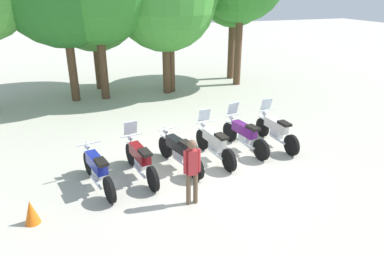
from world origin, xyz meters
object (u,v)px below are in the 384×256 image
motorcycle_5 (276,129)px  motorcycle_3 (214,143)px  person_0 (192,168)px  tree_2 (92,2)px  motorcycle_0 (97,169)px  traffic_cone (31,212)px  motorcycle_1 (140,158)px  motorcycle_4 (244,134)px  motorcycle_2 (179,151)px

motorcycle_5 → motorcycle_3: bearing=93.8°
person_0 → tree_2: bearing=6.8°
motorcycle_0 → tree_2: (0.94, 9.47, 3.53)m
tree_2 → traffic_cone: (-2.40, -10.50, -3.76)m
motorcycle_0 → motorcycle_1: bearing=-93.8°
motorcycle_4 → person_0: size_ratio=1.35×
motorcycle_1 → motorcycle_5: (4.43, 0.59, 0.00)m
motorcycle_5 → motorcycle_2: bearing=94.0°
motorcycle_2 → tree_2: 9.87m
motorcycle_0 → motorcycle_1: size_ratio=0.99×
motorcycle_1 → motorcycle_4: same height
motorcycle_2 → traffic_cone: size_ratio=3.89×
motorcycle_0 → motorcycle_3: 3.36m
motorcycle_0 → motorcycle_5: 5.59m
motorcycle_4 → motorcycle_1: bearing=89.3°
motorcycle_4 → motorcycle_5: size_ratio=0.99×
motorcycle_1 → motorcycle_2: 1.12m
motorcycle_5 → person_0: (-3.56, -2.23, 0.41)m
motorcycle_2 → person_0: (-0.24, -1.78, 0.43)m
motorcycle_3 → traffic_cone: bearing=100.4°
motorcycle_2 → motorcycle_4: 2.26m
motorcycle_0 → traffic_cone: bearing=111.7°
motorcycle_5 → person_0: person_0 is taller
motorcycle_3 → motorcycle_2: bearing=90.8°
motorcycle_3 → motorcycle_1: bearing=90.5°
motorcycle_1 → motorcycle_4: 3.37m
motorcycle_1 → motorcycle_3: same height
person_0 → motorcycle_0: bearing=55.0°
motorcycle_4 → person_0: person_0 is taller
motorcycle_0 → motorcycle_2: bearing=-94.9°
motorcycle_3 → traffic_cone: 5.03m
motorcycle_0 → person_0: (1.97, -1.45, 0.43)m
motorcycle_0 → traffic_cone: (-1.47, -1.04, -0.23)m
traffic_cone → motorcycle_5: bearing=14.5°
motorcycle_4 → motorcycle_0: bearing=89.2°
motorcycle_4 → tree_2: 10.00m
motorcycle_2 → motorcycle_5: motorcycle_5 is taller
person_0 → traffic_cone: 3.53m
person_0 → motorcycle_5: bearing=-56.7°
motorcycle_2 → motorcycle_5: (3.32, 0.44, 0.01)m
motorcycle_2 → motorcycle_4: (2.21, 0.44, 0.01)m
motorcycle_5 → motorcycle_0: bearing=94.4°
person_0 → motorcycle_4: bearing=-46.4°
motorcycle_1 → motorcycle_5: size_ratio=0.99×
traffic_cone → motorcycle_4: bearing=17.1°
motorcycle_1 → motorcycle_4: (3.32, 0.58, 0.00)m
motorcycle_0 → motorcycle_4: bearing=-93.6°
motorcycle_3 → tree_2: size_ratio=0.35×
motorcycle_0 → tree_2: bearing=-19.2°
motorcycle_5 → motorcycle_4: bearing=86.5°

